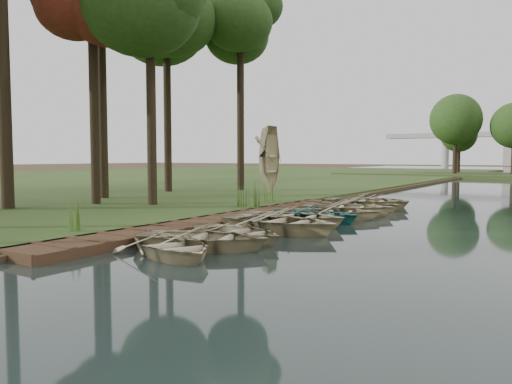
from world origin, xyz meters
The scene contains 22 objects.
ground centered at (0.00, 0.00, 0.00)m, with size 300.00×300.00×0.00m, color #3D2F1D.
boardwalk centered at (-1.60, 0.00, 0.15)m, with size 1.60×16.00×0.30m, color #3C2717.
rowboat_0 centered at (0.84, -5.50, 0.38)m, with size 2.25×3.15×0.65m, color tan.
rowboat_1 centered at (0.88, -4.37, 0.41)m, with size 2.45×3.44×0.71m, color tan.
rowboat_2 centered at (0.92, -2.89, 0.37)m, with size 2.20×3.09×0.64m, color tan.
rowboat_3 centered at (1.11, -0.90, 0.46)m, with size 2.80×3.92×0.81m, color tan.
rowboat_4 centered at (0.72, 0.59, 0.43)m, with size 2.65×3.72×0.77m, color tan.
rowboat_5 centered at (0.86, 2.00, 0.40)m, with size 2.39×3.35×0.69m, color #29726E.
rowboat_6 centered at (1.21, 3.22, 0.39)m, with size 2.34×3.28×0.68m, color tan.
rowboat_7 centered at (1.08, 4.56, 0.43)m, with size 2.64×3.70×0.77m, color tan.
rowboat_8 centered at (0.91, 6.43, 0.40)m, with size 2.44×3.41×0.71m, color tan.
rowboat_9 centered at (0.80, 7.45, 0.45)m, with size 2.76×3.86×0.80m, color tan.
rowboat_10 centered at (0.74, 9.28, 0.38)m, with size 2.24×3.14×0.65m, color tan.
stored_rowboat centered at (-5.33, 9.20, 0.69)m, with size 2.72×3.80×0.79m, color tan.
tree_2 centered at (-9.41, 0.70, 8.48)m, with size 3.92×3.92×9.96m.
tree_4 centered at (-6.98, 1.79, 8.93)m, with size 4.72×4.72×10.71m.
tree_5 centered at (-12.30, 8.55, 11.02)m, with size 5.63×5.63×13.20m.
tree_6 centered at (-9.32, 12.08, 10.83)m, with size 4.34×4.34×12.53m.
reeds_0 centered at (-3.04, -5.22, 0.75)m, with size 0.60×0.60×0.89m, color #3F661E.
reeds_1 centered at (-2.60, 3.13, 0.82)m, with size 0.60×0.60×1.05m, color #3F661E.
reeds_2 centered at (-3.63, 6.10, 0.83)m, with size 0.60×0.60×1.05m, color #3F661E.
reeds_3 centered at (-3.21, 3.36, 0.76)m, with size 0.60×0.60×0.92m, color #3F661E.
Camera 1 is at (8.87, -14.24, 2.40)m, focal length 35.00 mm.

